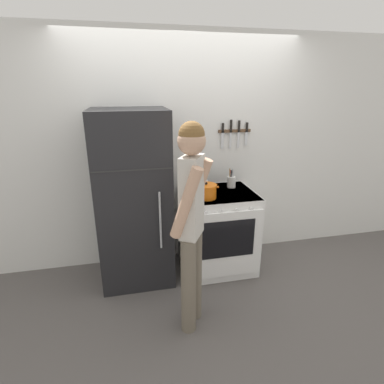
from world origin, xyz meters
The scene contains 9 objects.
ground_plane centered at (0.00, 0.00, 0.00)m, with size 14.00×14.00×0.00m, color #5B5654.
wall_back centered at (0.00, 0.03, 1.27)m, with size 10.00×0.06×2.55m.
refrigerator centered at (-0.60, -0.33, 0.89)m, with size 0.72×0.69×1.79m.
stove_range centered at (0.30, -0.37, 0.46)m, with size 0.78×0.72×0.90m.
dutch_oven_pot centered at (0.13, -0.48, 0.98)m, with size 0.26×0.22×0.17m.
tea_kettle centered at (0.14, -0.20, 0.97)m, with size 0.20×0.16×0.23m.
utensil_jar centered at (0.49, -0.20, 0.97)m, with size 0.10×0.10×0.22m.
person centered at (-0.18, -1.16, 1.00)m, with size 0.40×0.43×1.75m.
wall_knife_strip centered at (0.57, -0.02, 1.51)m, with size 0.38×0.03×0.32m.
Camera 1 is at (-0.63, -3.25, 1.97)m, focal length 28.00 mm.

